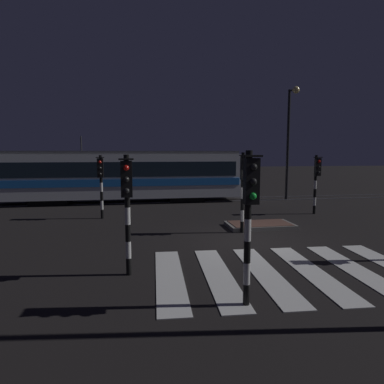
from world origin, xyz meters
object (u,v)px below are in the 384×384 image
at_px(traffic_light_corner_near_left, 127,197).
at_px(street_lamp_trackside_right, 290,130).
at_px(traffic_light_corner_far_left, 101,177).
at_px(tram, 120,175).
at_px(traffic_light_corner_far_right, 317,175).
at_px(traffic_light_kerb_mid_left, 250,206).
at_px(traffic_light_median_centre, 244,180).

distance_m(traffic_light_corner_near_left, street_lamp_trackside_right, 16.30).
bearing_deg(traffic_light_corner_far_left, street_lamp_trackside_right, 21.82).
height_order(traffic_light_corner_near_left, street_lamp_trackside_right, street_lamp_trackside_right).
height_order(street_lamp_trackside_right, tram, street_lamp_trackside_right).
xyz_separation_m(traffic_light_corner_far_right, traffic_light_corner_near_left, (-9.27, -7.28, 0.06)).
xyz_separation_m(traffic_light_kerb_mid_left, traffic_light_corner_far_right, (6.81, 9.46, -0.12)).
relative_size(traffic_light_kerb_mid_left, tram, 0.21).
bearing_deg(traffic_light_kerb_mid_left, tram, 102.10).
bearing_deg(traffic_light_corner_far_right, traffic_light_kerb_mid_left, -125.77).
bearing_deg(tram, traffic_light_corner_far_left, -96.54).
bearing_deg(traffic_light_median_centre, traffic_light_kerb_mid_left, -106.93).
relative_size(traffic_light_corner_far_right, traffic_light_median_centre, 0.96).
relative_size(street_lamp_trackside_right, tram, 0.47).
bearing_deg(traffic_light_corner_far_right, traffic_light_corner_near_left, -141.86).
height_order(traffic_light_kerb_mid_left, traffic_light_median_centre, traffic_light_kerb_mid_left).
relative_size(traffic_light_corner_far_left, traffic_light_corner_near_left, 0.98).
bearing_deg(traffic_light_corner_far_right, street_lamp_trackside_right, 79.79).
relative_size(traffic_light_corner_far_left, traffic_light_corner_far_right, 1.00).
distance_m(traffic_light_kerb_mid_left, tram, 15.67).
xyz_separation_m(traffic_light_corner_far_right, street_lamp_trackside_right, (0.93, 5.17, 2.61)).
distance_m(traffic_light_corner_near_left, tram, 13.17).
bearing_deg(street_lamp_trackside_right, traffic_light_kerb_mid_left, -117.90).
distance_m(traffic_light_corner_far_right, traffic_light_corner_near_left, 11.79).
distance_m(traffic_light_kerb_mid_left, street_lamp_trackside_right, 16.74).
xyz_separation_m(traffic_light_corner_far_right, tram, (-10.10, 5.86, -0.25)).
distance_m(traffic_light_corner_far_left, street_lamp_trackside_right, 12.81).
bearing_deg(street_lamp_trackside_right, tram, 176.43).
bearing_deg(tram, traffic_light_corner_near_left, -86.39).
relative_size(traffic_light_corner_far_left, street_lamp_trackside_right, 0.42).
distance_m(traffic_light_median_centre, street_lamp_trackside_right, 10.63).
bearing_deg(traffic_light_corner_near_left, traffic_light_median_centre, 42.50).
bearing_deg(traffic_light_corner_near_left, traffic_light_kerb_mid_left, -41.59).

